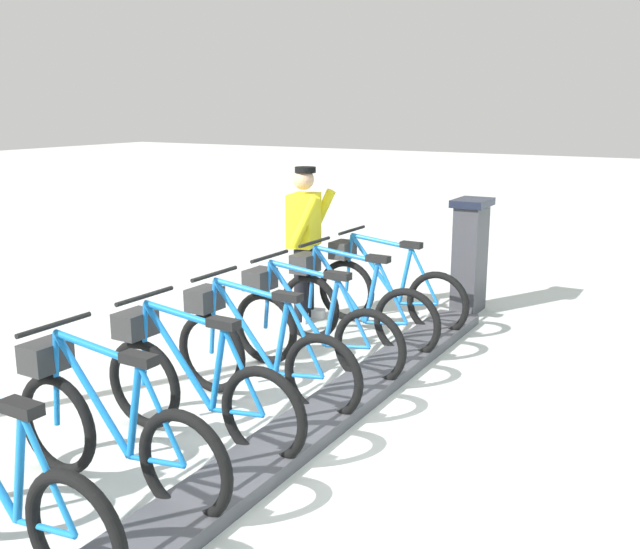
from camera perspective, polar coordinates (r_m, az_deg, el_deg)
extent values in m
plane|color=beige|center=(5.39, -0.50, -12.03)|extent=(60.00, 60.00, 0.00)
cube|color=#47474C|center=(5.37, -0.50, -11.54)|extent=(0.44, 6.24, 0.10)
cube|color=#38383D|center=(8.33, 11.64, 1.16)|extent=(0.28, 0.44, 1.20)
cube|color=#194C8C|center=(8.31, 10.77, 3.64)|extent=(0.03, 0.30, 0.40)
cube|color=black|center=(8.22, 11.85, 5.53)|extent=(0.36, 0.52, 0.08)
torus|color=black|center=(7.43, 9.19, -2.29)|extent=(0.67, 0.08, 0.67)
torus|color=black|center=(7.86, 2.08, -1.26)|extent=(0.67, 0.08, 0.67)
cylinder|color=#1D73BD|center=(7.64, 4.34, 0.44)|extent=(0.60, 0.06, 0.70)
cylinder|color=#1D73BD|center=(7.51, 6.67, -0.12)|extent=(0.16, 0.05, 0.61)
cylinder|color=#1D73BD|center=(7.56, 4.79, 2.61)|extent=(0.69, 0.06, 0.11)
cylinder|color=#1D73BD|center=(7.52, 7.68, -2.28)|extent=(0.43, 0.04, 0.09)
cylinder|color=#1D73BD|center=(7.42, 8.17, -0.10)|extent=(0.33, 0.04, 0.56)
cylinder|color=#1D73BD|center=(7.78, 2.29, 0.90)|extent=(0.10, 0.04, 0.62)
cube|color=black|center=(7.42, 7.16, 2.31)|extent=(0.22, 0.10, 0.06)
cylinder|color=black|center=(7.70, 2.51, 3.48)|extent=(0.04, 0.54, 0.03)
cube|color=#2D2D2D|center=(7.79, 1.78, 1.96)|extent=(0.21, 0.28, 0.18)
torus|color=black|center=(6.74, 6.81, -3.84)|extent=(0.67, 0.08, 0.67)
torus|color=black|center=(7.21, -0.82, -2.60)|extent=(0.67, 0.08, 0.67)
cylinder|color=blue|center=(6.97, 1.57, -0.78)|extent=(0.60, 0.06, 0.70)
cylinder|color=blue|center=(6.82, 4.08, -1.42)|extent=(0.16, 0.05, 0.61)
cylinder|color=blue|center=(6.87, 2.02, 1.58)|extent=(0.69, 0.06, 0.11)
cylinder|color=blue|center=(6.83, 5.18, -3.80)|extent=(0.43, 0.04, 0.09)
cylinder|color=blue|center=(6.72, 5.69, -1.43)|extent=(0.33, 0.04, 0.56)
cylinder|color=blue|center=(7.12, -0.62, -0.25)|extent=(0.10, 0.04, 0.62)
cube|color=black|center=(6.72, 4.58, 1.24)|extent=(0.22, 0.10, 0.06)
cylinder|color=black|center=(7.03, -0.42, 2.55)|extent=(0.04, 0.54, 0.03)
cube|color=#2D2D2D|center=(7.13, -1.17, 0.90)|extent=(0.21, 0.28, 0.18)
torus|color=black|center=(6.06, 3.89, -5.73)|extent=(0.67, 0.08, 0.67)
torus|color=black|center=(6.58, -4.29, -4.20)|extent=(0.67, 0.08, 0.67)
cylinder|color=blue|center=(6.32, -1.79, -2.26)|extent=(0.60, 0.06, 0.70)
cylinder|color=blue|center=(6.15, 0.90, -3.01)|extent=(0.16, 0.05, 0.61)
cylinder|color=blue|center=(6.21, -1.34, 0.33)|extent=(0.69, 0.06, 0.11)
cylinder|color=blue|center=(6.16, 2.12, -5.65)|extent=(0.43, 0.04, 0.09)
cylinder|color=blue|center=(6.05, 2.65, -3.05)|extent=(0.33, 0.04, 0.56)
cylinder|color=blue|center=(6.48, -4.12, -1.64)|extent=(0.10, 0.04, 0.62)
cube|color=black|center=(6.04, 1.40, -0.09)|extent=(0.22, 0.10, 0.06)
cylinder|color=black|center=(6.38, -3.95, 1.43)|extent=(0.04, 0.54, 0.03)
cube|color=#2D2D2D|center=(6.49, -4.72, -0.37)|extent=(0.21, 0.28, 0.18)
torus|color=black|center=(5.42, 0.23, -8.06)|extent=(0.67, 0.08, 0.67)
torus|color=black|center=(5.99, -8.49, -6.09)|extent=(0.67, 0.08, 0.67)
cylinder|color=blue|center=(5.70, -5.91, -4.06)|extent=(0.60, 0.06, 0.70)
cylinder|color=blue|center=(5.52, -3.04, -4.97)|extent=(0.16, 0.05, 0.61)
cylinder|color=blue|center=(5.58, -5.49, -1.22)|extent=(0.69, 0.06, 0.11)
cylinder|color=blue|center=(5.53, -1.68, -7.91)|extent=(0.43, 0.04, 0.09)
cylinder|color=blue|center=(5.40, -1.16, -5.06)|extent=(0.33, 0.04, 0.56)
cylinder|color=blue|center=(5.87, -8.36, -3.32)|extent=(0.10, 0.04, 0.62)
cube|color=black|center=(5.39, -2.55, -1.74)|extent=(0.22, 0.10, 0.06)
cylinder|color=black|center=(5.77, -8.25, 0.05)|extent=(0.04, 0.54, 0.03)
cube|color=#2D2D2D|center=(5.89, -9.01, -1.91)|extent=(0.21, 0.28, 0.18)
torus|color=black|center=(4.81, -4.45, -10.95)|extent=(0.67, 0.08, 0.67)
torus|color=black|center=(5.44, -13.61, -8.35)|extent=(0.67, 0.08, 0.67)
cylinder|color=blue|center=(5.12, -11.02, -6.25)|extent=(0.60, 0.06, 0.70)
cylinder|color=blue|center=(4.92, -8.00, -7.38)|extent=(0.16, 0.05, 0.61)
cylinder|color=blue|center=(4.99, -10.66, -3.13)|extent=(0.69, 0.06, 0.11)
cylinder|color=blue|center=(4.93, -6.50, -10.69)|extent=(0.43, 0.04, 0.09)
cylinder|color=blue|center=(4.79, -6.01, -7.56)|extent=(0.33, 0.04, 0.56)
cylinder|color=blue|center=(5.32, -13.56, -5.33)|extent=(0.10, 0.04, 0.62)
cube|color=black|center=(4.78, -7.57, -3.81)|extent=(0.22, 0.10, 0.06)
cylinder|color=black|center=(5.20, -13.53, -1.65)|extent=(0.04, 0.54, 0.03)
cube|color=#2D2D2D|center=(5.33, -14.25, -3.77)|extent=(0.21, 0.28, 0.18)
torus|color=black|center=(4.25, -10.55, -14.53)|extent=(0.67, 0.08, 0.67)
torus|color=black|center=(4.96, -19.88, -10.98)|extent=(0.67, 0.08, 0.67)
cylinder|color=blue|center=(4.60, -17.41, -8.89)|extent=(0.60, 0.06, 0.70)
cylinder|color=blue|center=(4.38, -14.34, -10.34)|extent=(0.16, 0.05, 0.61)
cylinder|color=blue|center=(4.46, -17.16, -5.49)|extent=(0.69, 0.06, 0.11)
cylinder|color=blue|center=(4.40, -12.68, -14.07)|extent=(0.43, 0.04, 0.09)
cylinder|color=blue|center=(4.23, -12.29, -10.68)|extent=(0.33, 0.04, 0.56)
cylinder|color=blue|center=(4.82, -19.94, -7.73)|extent=(0.10, 0.04, 0.62)
cube|color=black|center=(4.22, -14.01, -6.42)|extent=(0.22, 0.10, 0.06)
cylinder|color=black|center=(4.69, -20.05, -3.72)|extent=(0.04, 0.54, 0.03)
cube|color=#2D2D2D|center=(4.83, -20.67, -5.99)|extent=(0.21, 0.28, 0.18)
torus|color=black|center=(3.78, -18.61, -18.84)|extent=(0.67, 0.08, 0.67)
cylinder|color=blue|center=(3.92, -22.46, -13.87)|extent=(0.16, 0.05, 0.61)
cylinder|color=blue|center=(3.94, -20.70, -18.08)|extent=(0.43, 0.04, 0.09)
cylinder|color=blue|center=(3.76, -20.49, -14.47)|extent=(0.33, 0.04, 0.56)
cube|color=black|center=(3.74, -22.35, -9.63)|extent=(0.22, 0.10, 0.06)
cube|color=white|center=(8.04, -0.57, -3.04)|extent=(0.28, 0.16, 0.10)
cube|color=white|center=(7.88, -1.92, -3.38)|extent=(0.28, 0.16, 0.10)
cylinder|color=black|center=(7.95, -1.01, -0.39)|extent=(0.15, 0.15, 0.82)
cylinder|color=black|center=(7.77, -1.50, -0.72)|extent=(0.15, 0.15, 0.82)
cube|color=yellow|center=(7.73, -1.28, 4.28)|extent=(0.33, 0.44, 0.56)
cylinder|color=yellow|center=(7.93, 0.04, 4.72)|extent=(0.35, 0.16, 0.57)
cylinder|color=yellow|center=(7.45, -1.24, 4.16)|extent=(0.35, 0.16, 0.57)
sphere|color=tan|center=(7.67, -1.29, 7.45)|extent=(0.22, 0.22, 0.22)
cylinder|color=black|center=(7.66, -1.16, 8.20)|extent=(0.22, 0.22, 0.06)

